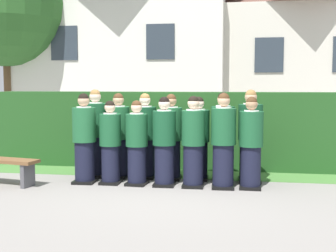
# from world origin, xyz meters

# --- Properties ---
(ground_plane) EXTENTS (60.00, 60.00, 0.00)m
(ground_plane) POSITION_xyz_m (0.00, 0.00, 0.00)
(ground_plane) COLOR gray
(student_front_row_0) EXTENTS (0.43, 0.53, 1.66)m
(student_front_row_0) POSITION_xyz_m (-1.52, -0.02, 0.79)
(student_front_row_0) COLOR black
(student_front_row_0) RESTS_ON ground
(student_front_row_1) EXTENTS (0.40, 0.48, 1.52)m
(student_front_row_1) POSITION_xyz_m (-1.02, -0.01, 0.72)
(student_front_row_1) COLOR black
(student_front_row_1) RESTS_ON ground
(student_front_row_2) EXTENTS (0.40, 0.46, 1.53)m
(student_front_row_2) POSITION_xyz_m (-0.52, -0.03, 0.73)
(student_front_row_2) COLOR black
(student_front_row_2) RESTS_ON ground
(student_front_row_3) EXTENTS (0.42, 0.51, 1.60)m
(student_front_row_3) POSITION_xyz_m (-0.02, -0.02, 0.76)
(student_front_row_3) COLOR black
(student_front_row_3) RESTS_ON ground
(student_front_row_4) EXTENTS (0.42, 0.51, 1.62)m
(student_front_row_4) POSITION_xyz_m (0.50, -0.02, 0.77)
(student_front_row_4) COLOR black
(student_front_row_4) RESTS_ON ground
(student_front_row_5) EXTENTS (0.43, 0.53, 1.67)m
(student_front_row_5) POSITION_xyz_m (1.03, -0.03, 0.80)
(student_front_row_5) COLOR black
(student_front_row_5) RESTS_ON ground
(student_front_row_6) EXTENTS (0.42, 0.47, 1.61)m
(student_front_row_6) POSITION_xyz_m (1.51, 0.02, 0.76)
(student_front_row_6) COLOR black
(student_front_row_6) RESTS_ON ground
(student_rear_row_0) EXTENTS (0.45, 0.51, 1.72)m
(student_rear_row_0) POSITION_xyz_m (-1.49, 0.57, 0.82)
(student_rear_row_0) COLOR black
(student_rear_row_0) RESTS_ON ground
(student_rear_row_1) EXTENTS (0.43, 0.53, 1.65)m
(student_rear_row_1) POSITION_xyz_m (-1.02, 0.53, 0.79)
(student_rear_row_1) COLOR black
(student_rear_row_1) RESTS_ON ground
(student_rear_row_2) EXTENTS (0.43, 0.48, 1.65)m
(student_rear_row_2) POSITION_xyz_m (-0.50, 0.57, 0.78)
(student_rear_row_2) COLOR black
(student_rear_row_2) RESTS_ON ground
(student_rear_row_3) EXTENTS (0.43, 0.52, 1.64)m
(student_rear_row_3) POSITION_xyz_m (0.01, 0.54, 0.78)
(student_rear_row_3) COLOR black
(student_rear_row_3) RESTS_ON ground
(student_rear_row_4) EXTENTS (0.41, 0.51, 1.59)m
(student_rear_row_4) POSITION_xyz_m (0.54, 0.57, 0.76)
(student_rear_row_4) COLOR black
(student_rear_row_4) RESTS_ON ground
(student_rear_row_5) EXTENTS (0.44, 0.49, 1.67)m
(student_rear_row_5) POSITION_xyz_m (1.00, 0.53, 0.80)
(student_rear_row_5) COLOR black
(student_rear_row_5) RESTS_ON ground
(student_rear_row_6) EXTENTS (0.45, 0.55, 1.72)m
(student_rear_row_6) POSITION_xyz_m (1.50, 0.54, 0.82)
(student_rear_row_6) COLOR black
(student_rear_row_6) RESTS_ON ground
(hedge) EXTENTS (8.22, 0.70, 1.65)m
(hedge) POSITION_xyz_m (0.00, 1.82, 0.83)
(hedge) COLOR #214C1E
(hedge) RESTS_ON ground
(school_building_main) EXTENTS (7.47, 4.01, 7.18)m
(school_building_main) POSITION_xyz_m (-2.79, 8.05, 3.69)
(school_building_main) COLOR silver
(school_building_main) RESTS_ON ground
(school_building_annex) EXTENTS (5.62, 3.66, 6.01)m
(school_building_annex) POSITION_xyz_m (3.36, 8.61, 3.08)
(school_building_annex) COLOR beige
(school_building_annex) RESTS_ON ground
(oak_tree_left) EXTENTS (4.03, 4.03, 6.42)m
(oak_tree_left) POSITION_xyz_m (-6.41, 6.14, 4.40)
(oak_tree_left) COLOR brown
(oak_tree_left) RESTS_ON ground
(wooden_bench) EXTENTS (1.44, 0.61, 0.48)m
(wooden_bench) POSITION_xyz_m (-2.93, -0.45, 0.35)
(wooden_bench) COLOR brown
(wooden_bench) RESTS_ON ground
(lawn_strip) EXTENTS (8.22, 0.90, 0.01)m
(lawn_strip) POSITION_xyz_m (0.00, 1.02, 0.00)
(lawn_strip) COLOR #477A38
(lawn_strip) RESTS_ON ground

